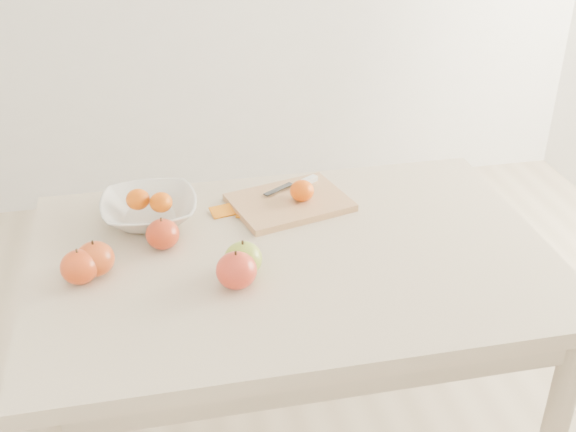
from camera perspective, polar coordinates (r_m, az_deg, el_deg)
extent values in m
cube|color=beige|center=(1.68, 0.35, -3.49)|extent=(1.20, 0.80, 0.04)
cylinder|color=#BCAA8E|center=(2.16, -15.95, -8.42)|extent=(0.06, 0.06, 0.71)
cylinder|color=#BCAA8E|center=(2.31, 11.77, -5.13)|extent=(0.06, 0.06, 0.71)
cube|color=tan|center=(1.86, 0.13, 1.08)|extent=(0.33, 0.28, 0.02)
ellipsoid|color=orange|center=(1.84, 1.11, 2.01)|extent=(0.06, 0.06, 0.05)
imported|color=silver|center=(1.82, -10.90, 0.49)|extent=(0.24, 0.24, 0.06)
ellipsoid|color=#D35907|center=(1.82, -11.78, 1.30)|extent=(0.06, 0.06, 0.05)
ellipsoid|color=#D34B07|center=(1.79, -10.01, 1.08)|extent=(0.06, 0.06, 0.05)
cube|color=orange|center=(1.84, -5.18, 0.27)|extent=(0.07, 0.06, 0.01)
cube|color=orange|center=(1.82, -3.39, 0.01)|extent=(0.05, 0.05, 0.01)
cube|color=white|center=(1.93, 1.41, 2.72)|extent=(0.07, 0.06, 0.01)
cube|color=#33353A|center=(1.89, -0.77, 2.14)|extent=(0.09, 0.06, 0.00)
ellipsoid|color=#5D8927|center=(1.58, -3.56, -3.39)|extent=(0.08, 0.08, 0.08)
ellipsoid|color=#A21514|center=(1.62, -16.15, -3.88)|extent=(0.08, 0.08, 0.07)
ellipsoid|color=#9D1502|center=(1.64, -15.00, -3.29)|extent=(0.09, 0.09, 0.08)
ellipsoid|color=maroon|center=(1.54, -4.10, -4.31)|extent=(0.09, 0.09, 0.08)
ellipsoid|color=maroon|center=(1.70, -9.88, -1.42)|extent=(0.08, 0.08, 0.07)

